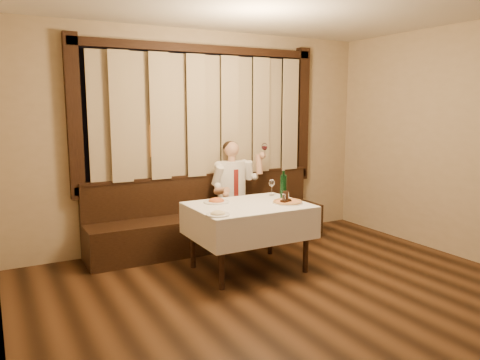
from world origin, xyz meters
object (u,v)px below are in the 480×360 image
banquette (210,223)px  pasta_red (216,199)px  pizza (287,202)px  cruet_caddy (286,199)px  seated_man (235,185)px  pasta_cream (218,212)px  dining_table (249,213)px  green_bottle (283,186)px

banquette → pasta_red: (-0.28, -0.78, 0.49)m
pizza → cruet_caddy: 0.04m
banquette → seated_man: bearing=-15.5°
pasta_cream → cruet_caddy: 0.93m
pasta_red → seated_man: 0.91m
dining_table → green_bottle: green_bottle is taller
pasta_cream → pasta_red: bearing=65.6°
banquette → cruet_caddy: size_ratio=22.07×
banquette → pizza: 1.33m
banquette → pasta_cream: bearing=-111.7°
pasta_cream → seated_man: bearing=55.7°
banquette → cruet_caddy: banquette is taller
pasta_cream → cruet_caddy: cruet_caddy is taller
pizza → cruet_caddy: cruet_caddy is taller
banquette → cruet_caddy: 1.34m
pizza → banquette: bearing=109.1°
banquette → pizza: size_ratio=9.41×
dining_table → seated_man: (0.32, 0.93, 0.15)m
cruet_caddy → banquette: bearing=83.0°
dining_table → pizza: 0.46m
dining_table → pasta_red: 0.40m
cruet_caddy → pasta_cream: bearing=164.4°
dining_table → pasta_red: bearing=138.5°
banquette → green_bottle: 1.21m
pasta_cream → green_bottle: bearing=21.5°
banquette → pasta_cream: 1.51m
pasta_red → cruet_caddy: size_ratio=1.99×
dining_table → pasta_red: pasta_red is taller
dining_table → green_bottle: (0.53, 0.11, 0.25)m
dining_table → seated_man: size_ratio=0.92×
dining_table → pizza: (0.41, -0.16, 0.12)m
dining_table → seated_man: bearing=71.1°
pasta_red → green_bottle: 0.83m
banquette → green_bottle: bearing=-60.0°
pasta_red → pasta_cream: (-0.25, -0.56, -0.01)m
pizza → pasta_red: pasta_red is taller
pizza → seated_man: 1.10m
pasta_red → cruet_caddy: bearing=-31.6°
seated_man → pizza: bearing=-85.3°
pasta_red → pasta_cream: 0.61m
pizza → green_bottle: 0.32m
pizza → pasta_cream: (-0.94, -0.15, 0.02)m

